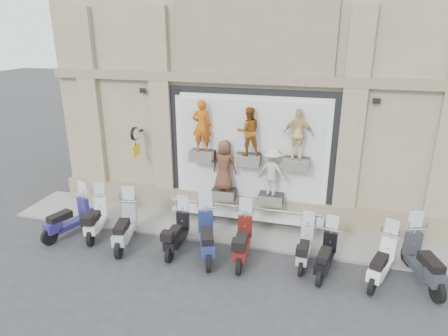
{
  "coord_description": "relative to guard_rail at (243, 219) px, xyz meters",
  "views": [
    {
      "loc": [
        2.43,
        -9.41,
        6.43
      ],
      "look_at": [
        -0.62,
        1.9,
        2.21
      ],
      "focal_mm": 32.0,
      "sensor_mm": 36.0,
      "label": 1
    }
  ],
  "objects": [
    {
      "name": "ground",
      "position": [
        0.0,
        -2.0,
        -0.47
      ],
      "size": [
        90.0,
        90.0,
        0.0
      ],
      "primitive_type": "plane",
      "color": "#303033",
      "rests_on": "ground"
    },
    {
      "name": "sidewalk",
      "position": [
        0.0,
        0.1,
        -0.43
      ],
      "size": [
        16.0,
        2.2,
        0.08
      ],
      "primitive_type": "cube",
      "color": "gray",
      "rests_on": "ground"
    },
    {
      "name": "building",
      "position": [
        0.0,
        5.0,
        5.54
      ],
      "size": [
        14.0,
        8.6,
        12.0
      ],
      "primitive_type": null,
      "color": "tan",
      "rests_on": "ground"
    },
    {
      "name": "shop_vitrine",
      "position": [
        0.03,
        0.75,
        1.89
      ],
      "size": [
        5.6,
        0.83,
        4.3
      ],
      "color": "black",
      "rests_on": "ground"
    },
    {
      "name": "guard_rail",
      "position": [
        0.0,
        0.0,
        0.0
      ],
      "size": [
        5.06,
        0.1,
        0.93
      ],
      "primitive_type": null,
      "color": "#9EA0A5",
      "rests_on": "ground"
    },
    {
      "name": "clock_sign_bracket",
      "position": [
        -3.9,
        0.47,
        2.34
      ],
      "size": [
        0.1,
        0.8,
        1.02
      ],
      "color": "black",
      "rests_on": "ground"
    },
    {
      "name": "scooter_a",
      "position": [
        -5.38,
        -1.63,
        0.35
      ],
      "size": [
        1.17,
        2.1,
        1.64
      ],
      "primitive_type": null,
      "rotation": [
        0.0,
        0.0,
        -0.31
      ],
      "color": "navy",
      "rests_on": "ground"
    },
    {
      "name": "scooter_b",
      "position": [
        -4.53,
        -1.38,
        0.32
      ],
      "size": [
        1.06,
        2.01,
        1.57
      ],
      "primitive_type": null,
      "rotation": [
        0.0,
        0.0,
        0.27
      ],
      "color": "white",
      "rests_on": "ground"
    },
    {
      "name": "scooter_c",
      "position": [
        -3.32,
        -1.72,
        0.37
      ],
      "size": [
        1.04,
        2.13,
        1.67
      ],
      "primitive_type": null,
      "rotation": [
        0.0,
        0.0,
        0.23
      ],
      "color": "#949AA1",
      "rests_on": "ground"
    },
    {
      "name": "scooter_d",
      "position": [
        -1.68,
        -1.58,
        0.29
      ],
      "size": [
        0.6,
        1.88,
        1.52
      ],
      "primitive_type": null,
      "rotation": [
        0.0,
        0.0,
        0.03
      ],
      "color": "black",
      "rests_on": "ground"
    },
    {
      "name": "scooter_e",
      "position": [
        -0.72,
        -1.67,
        0.41
      ],
      "size": [
        1.33,
        2.23,
        1.75
      ],
      "primitive_type": null,
      "rotation": [
        0.0,
        0.0,
        0.35
      ],
      "color": "navy",
      "rests_on": "ground"
    },
    {
      "name": "scooter_f",
      "position": [
        0.33,
        -1.59,
        0.36
      ],
      "size": [
        0.78,
        2.08,
        1.65
      ],
      "primitive_type": null,
      "rotation": [
        0.0,
        0.0,
        0.1
      ],
      "color": "#54130E",
      "rests_on": "ground"
    },
    {
      "name": "scooter_g",
      "position": [
        2.07,
        -1.33,
        0.22
      ],
      "size": [
        0.59,
        1.72,
        1.38
      ],
      "primitive_type": null,
      "rotation": [
        0.0,
        0.0,
        -0.05
      ],
      "color": "#A6A8AC",
      "rests_on": "ground"
    },
    {
      "name": "scooter_h",
      "position": [
        2.66,
        -1.64,
        0.27
      ],
      "size": [
        0.84,
        1.88,
        1.47
      ],
      "primitive_type": null,
      "rotation": [
        0.0,
        0.0,
        -0.18
      ],
      "color": "black",
      "rests_on": "ground"
    },
    {
      "name": "scooter_i",
      "position": [
        4.08,
        -1.65,
        0.31
      ],
      "size": [
        1.19,
        1.98,
        1.55
      ],
      "primitive_type": null,
      "rotation": [
        0.0,
        0.0,
        -0.36
      ],
      "color": "white",
      "rests_on": "ground"
    },
    {
      "name": "scooter_j",
      "position": [
        5.12,
        -1.44,
        0.4
      ],
      "size": [
        1.22,
        2.22,
        1.73
      ],
      "primitive_type": null,
      "rotation": [
        0.0,
        0.0,
        0.3
      ],
      "color": "#292C32",
      "rests_on": "ground"
    }
  ]
}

